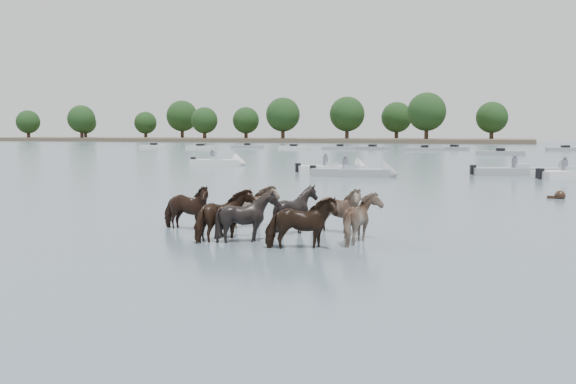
% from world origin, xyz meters
% --- Properties ---
extents(ground, '(400.00, 400.00, 0.00)m').
position_xyz_m(ground, '(0.00, 0.00, 0.00)').
color(ground, '#495D69').
rests_on(ground, ground).
extents(shoreline, '(160.00, 30.00, 1.00)m').
position_xyz_m(shoreline, '(-70.00, 150.00, 0.50)').
color(shoreline, '#4C4233').
rests_on(shoreline, ground).
extents(pony_herd, '(6.95, 4.09, 1.49)m').
position_xyz_m(pony_herd, '(1.56, 0.82, 0.56)').
color(pony_herd, black).
rests_on(pony_herd, ground).
extents(swimming_pony, '(0.72, 0.44, 0.44)m').
position_xyz_m(swimming_pony, '(9.08, 13.91, 0.10)').
color(swimming_pony, black).
rests_on(swimming_pony, ground).
extents(motorboat_a, '(5.18, 3.86, 1.92)m').
position_xyz_m(motorboat_a, '(-4.03, 27.41, 0.23)').
color(motorboat_a, silver).
rests_on(motorboat_a, ground).
extents(motorboat_b, '(5.60, 1.96, 1.92)m').
position_xyz_m(motorboat_b, '(-1.62, 23.83, 0.23)').
color(motorboat_b, gray).
rests_on(motorboat_b, ground).
extents(motorboat_c, '(6.70, 3.52, 1.92)m').
position_xyz_m(motorboat_c, '(8.29, 28.86, 0.22)').
color(motorboat_c, gray).
rests_on(motorboat_c, ground).
extents(motorboat_f, '(4.88, 2.05, 1.92)m').
position_xyz_m(motorboat_f, '(-15.59, 32.92, 0.23)').
color(motorboat_f, silver).
rests_on(motorboat_f, ground).
extents(distant_flotilla, '(108.68, 24.24, 0.93)m').
position_xyz_m(distant_flotilla, '(-0.06, 76.65, 0.26)').
color(distant_flotilla, silver).
rests_on(distant_flotilla, ground).
extents(treeline, '(144.79, 23.08, 12.36)m').
position_xyz_m(treeline, '(-62.70, 148.59, 6.74)').
color(treeline, '#382619').
rests_on(treeline, ground).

